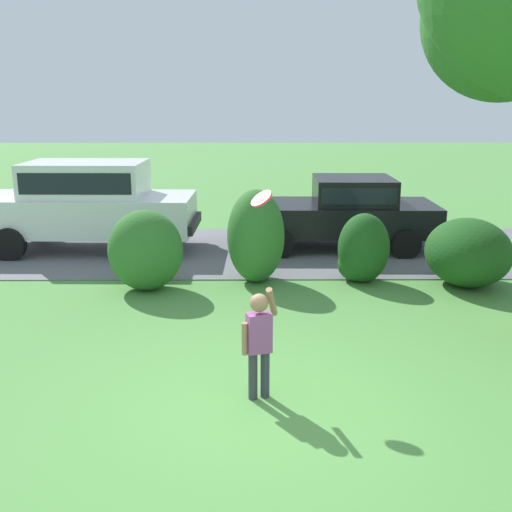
# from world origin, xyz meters

# --- Properties ---
(ground_plane) EXTENTS (80.00, 80.00, 0.00)m
(ground_plane) POSITION_xyz_m (0.00, 0.00, 0.00)
(ground_plane) COLOR #518E42
(driveway_strip) EXTENTS (28.00, 4.40, 0.02)m
(driveway_strip) POSITION_xyz_m (0.00, 6.90, 0.01)
(driveway_strip) COLOR slate
(driveway_strip) RESTS_ON ground
(shrub_near_tree) EXTENTS (1.28, 1.11, 1.40)m
(shrub_near_tree) POSITION_xyz_m (-1.86, 4.18, 0.70)
(shrub_near_tree) COLOR #33702B
(shrub_near_tree) RESTS_ON ground
(shrub_centre_left) EXTENTS (1.03, 1.15, 1.68)m
(shrub_centre_left) POSITION_xyz_m (0.03, 4.65, 0.84)
(shrub_centre_left) COLOR #33702B
(shrub_centre_left) RESTS_ON ground
(shrub_centre) EXTENTS (0.92, 0.88, 1.25)m
(shrub_centre) POSITION_xyz_m (1.94, 4.63, 0.56)
(shrub_centre) COLOR #1E511C
(shrub_centre) RESTS_ON ground
(shrub_centre_right) EXTENTS (1.47, 1.70, 1.20)m
(shrub_centre_right) POSITION_xyz_m (3.76, 4.41, 0.60)
(shrub_centre_right) COLOR #1E511C
(shrub_centre_right) RESTS_ON ground
(parked_sedan) EXTENTS (4.43, 2.16, 1.56)m
(parked_sedan) POSITION_xyz_m (1.96, 7.19, 0.85)
(parked_sedan) COLOR black
(parked_sedan) RESTS_ON ground
(parked_suv) EXTENTS (4.74, 2.17, 1.92)m
(parked_suv) POSITION_xyz_m (-3.57, 7.03, 1.08)
(parked_suv) COLOR white
(parked_suv) RESTS_ON ground
(child_thrower) EXTENTS (0.41, 0.35, 1.29)m
(child_thrower) POSITION_xyz_m (0.04, 0.27, 0.72)
(child_thrower) COLOR #383842
(child_thrower) RESTS_ON ground
(frisbee) EXTENTS (0.29, 0.27, 0.25)m
(frisbee) POSITION_xyz_m (0.08, 1.16, 2.08)
(frisbee) COLOR red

